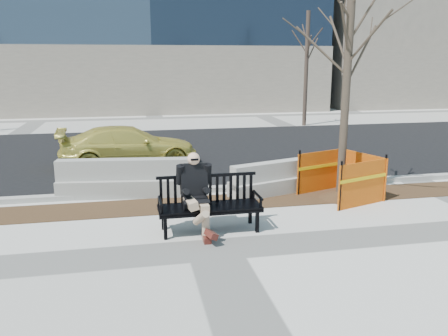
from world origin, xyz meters
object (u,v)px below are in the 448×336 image
(sedan, at_px, (130,165))
(jersey_barrier_left, at_px, (126,196))
(tree_fence, at_px, (340,198))
(seated_man, at_px, (195,231))
(jersey_barrier_right, at_px, (281,192))
(bench, at_px, (210,231))

(sedan, xyz_separation_m, jersey_barrier_left, (-0.09, -3.33, 0.00))
(tree_fence, relative_size, jersey_barrier_left, 1.74)
(seated_man, xyz_separation_m, jersey_barrier_right, (2.47, 2.23, 0.00))
(jersey_barrier_left, height_order, jersey_barrier_right, jersey_barrier_left)
(tree_fence, relative_size, sedan, 1.32)
(jersey_barrier_right, bearing_deg, jersey_barrier_left, 155.73)
(tree_fence, xyz_separation_m, jersey_barrier_left, (-4.99, 1.20, 0.00))
(seated_man, height_order, sedan, seated_man)
(seated_man, height_order, jersey_barrier_left, seated_man)
(bench, bearing_deg, jersey_barrier_right, 45.60)
(bench, distance_m, sedan, 6.23)
(jersey_barrier_left, bearing_deg, jersey_barrier_right, 0.53)
(jersey_barrier_right, bearing_deg, sedan, 116.79)
(bench, bearing_deg, jersey_barrier_left, 120.04)
(bench, distance_m, tree_fence, 3.72)
(jersey_barrier_left, bearing_deg, tree_fence, -6.50)
(tree_fence, distance_m, jersey_barrier_right, 1.42)
(seated_man, xyz_separation_m, tree_fence, (3.67, 1.46, 0.00))
(bench, height_order, sedan, sedan)
(tree_fence, bearing_deg, seated_man, -158.30)
(seated_man, xyz_separation_m, jersey_barrier_left, (-1.33, 2.66, 0.00))
(seated_man, bearing_deg, jersey_barrier_left, 116.04)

